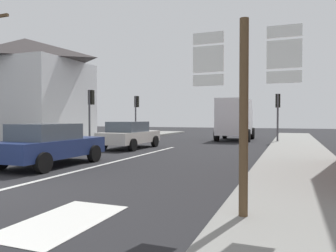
{
  "coord_description": "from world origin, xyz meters",
  "views": [
    {
      "loc": [
        6.24,
        -5.23,
        1.67
      ],
      "look_at": [
        0.53,
        9.77,
        1.27
      ],
      "focal_mm": 34.56,
      "sensor_mm": 36.0,
      "label": 1
    }
  ],
  "objects_px": {
    "route_sign_post": "(244,102)",
    "sedan_far": "(130,135)",
    "traffic_light_far_right": "(278,107)",
    "traffic_light_far_left": "(136,107)",
    "delivery_truck": "(235,118)",
    "sedan_near": "(49,144)",
    "traffic_light_near_left": "(91,104)"
  },
  "relations": [
    {
      "from": "sedan_near",
      "to": "traffic_light_far_right",
      "type": "height_order",
      "value": "traffic_light_far_right"
    },
    {
      "from": "route_sign_post",
      "to": "traffic_light_far_right",
      "type": "xyz_separation_m",
      "value": [
        -0.13,
        17.44,
        0.5
      ]
    },
    {
      "from": "traffic_light_far_right",
      "to": "traffic_light_far_left",
      "type": "distance_m",
      "value": 10.9
    },
    {
      "from": "sedan_near",
      "to": "traffic_light_near_left",
      "type": "xyz_separation_m",
      "value": [
        -3.84,
        8.13,
        1.76
      ]
    },
    {
      "from": "traffic_light_near_left",
      "to": "traffic_light_far_left",
      "type": "distance_m",
      "value": 6.37
    },
    {
      "from": "sedan_far",
      "to": "delivery_truck",
      "type": "relative_size",
      "value": 0.84
    },
    {
      "from": "sedan_near",
      "to": "route_sign_post",
      "type": "bearing_deg",
      "value": -28.49
    },
    {
      "from": "sedan_near",
      "to": "delivery_truck",
      "type": "xyz_separation_m",
      "value": [
        3.94,
        15.34,
        0.89
      ]
    },
    {
      "from": "sedan_near",
      "to": "traffic_light_far_right",
      "type": "relative_size",
      "value": 1.29
    },
    {
      "from": "delivery_truck",
      "to": "traffic_light_far_right",
      "type": "bearing_deg",
      "value": -29.92
    },
    {
      "from": "delivery_truck",
      "to": "route_sign_post",
      "type": "height_order",
      "value": "route_sign_post"
    },
    {
      "from": "sedan_near",
      "to": "delivery_truck",
      "type": "distance_m",
      "value": 15.86
    },
    {
      "from": "traffic_light_far_left",
      "to": "traffic_light_far_right",
      "type": "bearing_deg",
      "value": -4.92
    },
    {
      "from": "sedan_far",
      "to": "route_sign_post",
      "type": "bearing_deg",
      "value": -54.59
    },
    {
      "from": "delivery_truck",
      "to": "route_sign_post",
      "type": "distance_m",
      "value": 19.48
    },
    {
      "from": "traffic_light_near_left",
      "to": "delivery_truck",
      "type": "bearing_deg",
      "value": 42.81
    },
    {
      "from": "sedan_far",
      "to": "delivery_truck",
      "type": "distance_m",
      "value": 9.67
    },
    {
      "from": "sedan_far",
      "to": "delivery_truck",
      "type": "height_order",
      "value": "delivery_truck"
    },
    {
      "from": "delivery_truck",
      "to": "traffic_light_near_left",
      "type": "bearing_deg",
      "value": -137.19
    },
    {
      "from": "sedan_near",
      "to": "traffic_light_near_left",
      "type": "distance_m",
      "value": 9.16
    },
    {
      "from": "sedan_far",
      "to": "traffic_light_far_right",
      "type": "bearing_deg",
      "value": 42.58
    },
    {
      "from": "route_sign_post",
      "to": "sedan_far",
      "type": "bearing_deg",
      "value": 125.41
    },
    {
      "from": "sedan_far",
      "to": "traffic_light_far_left",
      "type": "bearing_deg",
      "value": 113.91
    },
    {
      "from": "traffic_light_far_right",
      "to": "traffic_light_far_left",
      "type": "bearing_deg",
      "value": 175.08
    },
    {
      "from": "route_sign_post",
      "to": "traffic_light_far_right",
      "type": "distance_m",
      "value": 17.45
    },
    {
      "from": "route_sign_post",
      "to": "traffic_light_near_left",
      "type": "bearing_deg",
      "value": 132.46
    },
    {
      "from": "sedan_far",
      "to": "traffic_light_near_left",
      "type": "distance_m",
      "value": 4.11
    },
    {
      "from": "sedan_near",
      "to": "route_sign_post",
      "type": "height_order",
      "value": "route_sign_post"
    },
    {
      "from": "traffic_light_far_right",
      "to": "route_sign_post",
      "type": "bearing_deg",
      "value": -89.58
    },
    {
      "from": "sedan_far",
      "to": "delivery_truck",
      "type": "bearing_deg",
      "value": 63.2
    },
    {
      "from": "traffic_light_far_right",
      "to": "delivery_truck",
      "type": "bearing_deg",
      "value": 150.08
    },
    {
      "from": "traffic_light_far_right",
      "to": "sedan_near",
      "type": "bearing_deg",
      "value": -117.37
    }
  ]
}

